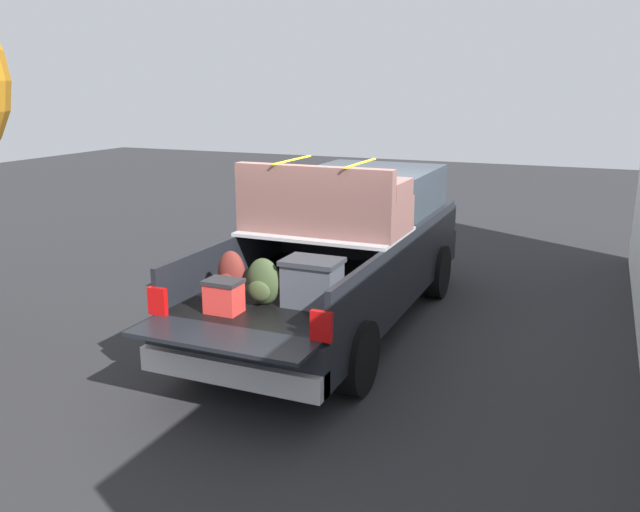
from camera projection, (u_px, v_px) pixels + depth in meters
name	position (u px, v px, depth m)	size (l,w,h in m)	color
ground_plane	(338.00, 326.00, 8.72)	(40.00, 40.00, 0.00)	#262628
pickup_truck	(349.00, 248.00, 8.81)	(6.05, 2.06, 2.23)	black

